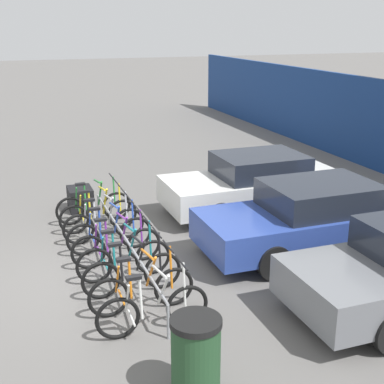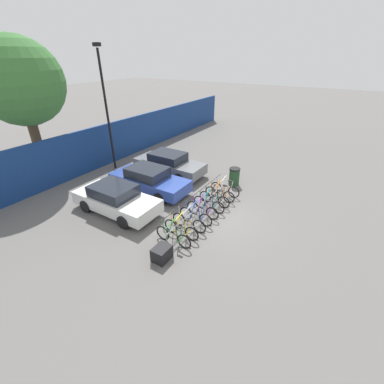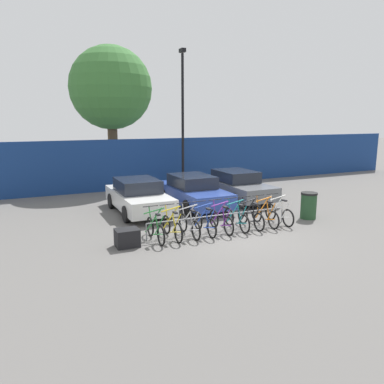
% 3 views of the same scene
% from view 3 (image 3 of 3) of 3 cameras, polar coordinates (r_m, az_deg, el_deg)
% --- Properties ---
extents(ground_plane, '(120.00, 120.00, 0.00)m').
position_cam_3_polar(ground_plane, '(12.76, 6.75, -6.46)').
color(ground_plane, '#605E5B').
extents(hoarding_wall, '(36.00, 0.16, 2.75)m').
position_cam_3_polar(hoarding_wall, '(21.01, -6.76, 4.32)').
color(hoarding_wall, navy).
rests_on(hoarding_wall, ground).
extents(bike_rack, '(5.39, 0.04, 0.57)m').
position_cam_3_polar(bike_rack, '(13.05, 4.27, -3.71)').
color(bike_rack, gray).
rests_on(bike_rack, ground).
extents(bicycle_green, '(0.68, 1.71, 1.05)m').
position_cam_3_polar(bicycle_green, '(12.01, -5.61, -5.68)').
color(bicycle_green, black).
rests_on(bicycle_green, ground).
extents(bicycle_yellow, '(0.68, 1.71, 1.05)m').
position_cam_3_polar(bicycle_yellow, '(12.20, -3.04, -5.38)').
color(bicycle_yellow, black).
rests_on(bicycle_yellow, ground).
extents(bicycle_silver, '(0.68, 1.71, 1.05)m').
position_cam_3_polar(bicycle_silver, '(12.43, -0.42, -5.05)').
color(bicycle_silver, black).
rests_on(bicycle_silver, ground).
extents(bicycle_blue, '(0.68, 1.71, 1.05)m').
position_cam_3_polar(bicycle_blue, '(12.66, 1.93, -4.75)').
color(bicycle_blue, black).
rests_on(bicycle_blue, ground).
extents(bicycle_purple, '(0.68, 1.71, 1.05)m').
position_cam_3_polar(bicycle_purple, '(12.95, 4.45, -4.42)').
color(bicycle_purple, black).
rests_on(bicycle_purple, ground).
extents(bicycle_teal, '(0.68, 1.71, 1.05)m').
position_cam_3_polar(bicycle_teal, '(13.25, 6.79, -4.10)').
color(bicycle_teal, black).
rests_on(bicycle_teal, ground).
extents(bicycle_black, '(0.68, 1.71, 1.05)m').
position_cam_3_polar(bicycle_black, '(13.55, 8.92, -3.81)').
color(bicycle_black, black).
rests_on(bicycle_black, ground).
extents(bicycle_orange, '(0.68, 1.71, 1.05)m').
position_cam_3_polar(bicycle_orange, '(13.89, 11.04, -3.51)').
color(bicycle_orange, black).
rests_on(bicycle_orange, ground).
extents(bicycle_white, '(0.68, 1.71, 1.05)m').
position_cam_3_polar(bicycle_white, '(14.27, 13.12, -3.21)').
color(bicycle_white, black).
rests_on(bicycle_white, ground).
extents(car_white, '(1.91, 4.37, 1.40)m').
position_cam_3_polar(car_white, '(15.60, -8.20, -0.62)').
color(car_white, silver).
rests_on(car_white, ground).
extents(car_blue, '(1.91, 4.57, 1.40)m').
position_cam_3_polar(car_blue, '(16.50, 0.11, 0.14)').
color(car_blue, '#2D479E').
rests_on(car_blue, ground).
extents(car_grey, '(1.91, 4.58, 1.40)m').
position_cam_3_polar(car_grey, '(18.07, 6.76, 1.03)').
color(car_grey, slate).
rests_on(car_grey, ground).
extents(lamp_post, '(0.24, 0.44, 7.42)m').
position_cam_3_polar(lamp_post, '(20.52, -1.43, 11.79)').
color(lamp_post, black).
rests_on(lamp_post, ground).
extents(trash_bin, '(0.63, 0.63, 1.03)m').
position_cam_3_polar(trash_bin, '(15.25, 17.34, -1.96)').
color(trash_bin, '#234728').
rests_on(trash_bin, ground).
extents(cargo_crate, '(0.70, 0.56, 0.55)m').
position_cam_3_polar(cargo_crate, '(11.63, -9.85, -6.89)').
color(cargo_crate, black).
rests_on(cargo_crate, ground).
extents(tree_behind_hoarding, '(4.63, 4.63, 7.84)m').
position_cam_3_polar(tree_behind_hoarding, '(22.27, -12.28, 15.14)').
color(tree_behind_hoarding, brown).
rests_on(tree_behind_hoarding, ground).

